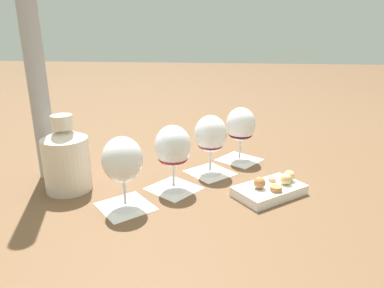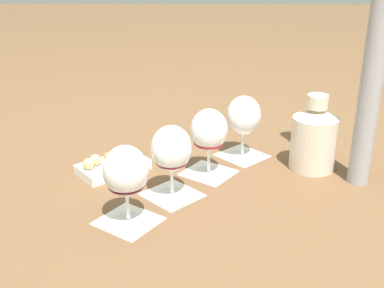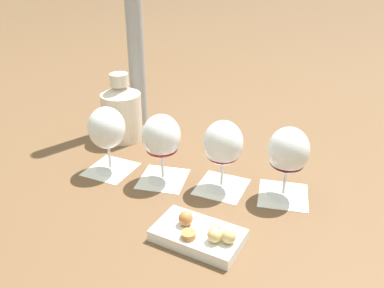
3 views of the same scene
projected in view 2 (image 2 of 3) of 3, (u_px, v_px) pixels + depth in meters
The scene contains 12 objects.
ground_plane at pixel (193, 184), 1.19m from camera, with size 8.00×8.00×0.00m, color brown.
tasting_card_0 at pixel (242, 155), 1.35m from camera, with size 0.16×0.16×0.00m.
tasting_card_1 at pixel (208, 173), 1.24m from camera, with size 0.16×0.16×0.00m.
tasting_card_2 at pixel (172, 195), 1.13m from camera, with size 0.16×0.16×0.00m.
tasting_card_3 at pixel (128, 221), 1.02m from camera, with size 0.16×0.16×0.00m.
wine_glass_0 at pixel (244, 118), 1.30m from camera, with size 0.09×0.09×0.17m.
wine_glass_1 at pixel (209, 133), 1.20m from camera, with size 0.09×0.09×0.17m.
wine_glass_2 at pixel (171, 152), 1.09m from camera, with size 0.09×0.09×0.17m.
wine_glass_3 at pixel (126, 174), 0.98m from camera, with size 0.09×0.09×0.17m.
ceramic_vase at pixel (314, 137), 1.24m from camera, with size 0.12×0.12×0.20m.
snack_dish at pixel (112, 166), 1.25m from camera, with size 0.19×0.20×0.05m.
umbrella_pole at pixel (378, 37), 1.06m from camera, with size 0.05×0.05×0.72m.
Camera 2 is at (1.06, 0.01, 0.54)m, focal length 45.00 mm.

